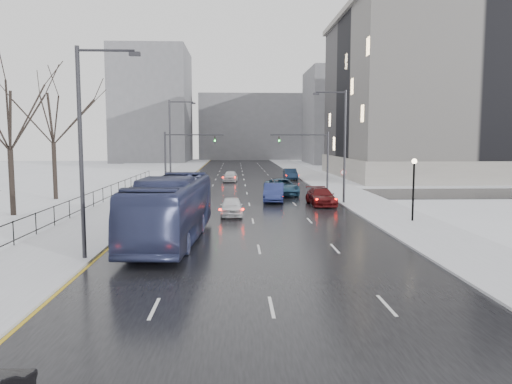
{
  "coord_description": "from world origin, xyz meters",
  "views": [
    {
      "loc": [
        -1.22,
        -3.55,
        5.79
      ],
      "look_at": [
        0.06,
        27.16,
        2.5
      ],
      "focal_mm": 35.0,
      "sensor_mm": 36.0,
      "label": 1
    }
  ],
  "objects": [
    {
      "name": "iron_fence",
      "position": [
        -13.0,
        30.0,
        0.91
      ],
      "size": [
        0.06,
        70.0,
        1.3
      ],
      "color": "black",
      "rests_on": "sidewalk_left"
    },
    {
      "name": "streetlight_r_mid",
      "position": [
        8.17,
        40.0,
        5.62
      ],
      "size": [
        2.95,
        0.25,
        10.0
      ],
      "color": "#2D2D33",
      "rests_on": "ground"
    },
    {
      "name": "bldg_far_right",
      "position": [
        28.0,
        115.0,
        11.0
      ],
      "size": [
        24.0,
        20.0,
        22.0
      ],
      "primitive_type": "cube",
      "color": "slate",
      "rests_on": "ground"
    },
    {
      "name": "tree_park_e",
      "position": [
        -18.2,
        44.0,
        0.0
      ],
      "size": [
        9.45,
        9.45,
        13.5
      ],
      "primitive_type": null,
      "color": "black",
      "rests_on": "ground"
    },
    {
      "name": "sidewalk_left",
      "position": [
        -10.5,
        60.0,
        0.08
      ],
      "size": [
        5.0,
        150.0,
        0.16
      ],
      "primitive_type": "cube",
      "color": "silver",
      "rests_on": "ground"
    },
    {
      "name": "sedan_right_cross",
      "position": [
        3.5,
        47.12,
        0.88
      ],
      "size": [
        3.56,
        6.35,
        1.68
      ],
      "primitive_type": "imported",
      "rotation": [
        0.0,
        0.0,
        0.13
      ],
      "color": "navy",
      "rests_on": "road"
    },
    {
      "name": "lamppost_r_mid",
      "position": [
        11.0,
        30.0,
        2.94
      ],
      "size": [
        0.36,
        0.36,
        4.28
      ],
      "color": "black",
      "rests_on": "sidewalk_right"
    },
    {
      "name": "cross_road",
      "position": [
        0.0,
        48.0,
        0.02
      ],
      "size": [
        130.0,
        10.0,
        0.04
      ],
      "primitive_type": "cube",
      "color": "black",
      "rests_on": "ground"
    },
    {
      "name": "sedan_right_near",
      "position": [
        2.31,
        41.79,
        0.88
      ],
      "size": [
        2.28,
        5.24,
        1.68
      ],
      "primitive_type": "imported",
      "rotation": [
        0.0,
        0.0,
        -0.1
      ],
      "color": "navy",
      "rests_on": "road"
    },
    {
      "name": "tree_park_d",
      "position": [
        -17.8,
        34.0,
        0.0
      ],
      "size": [
        8.75,
        8.75,
        12.5
      ],
      "primitive_type": null,
      "color": "black",
      "rests_on": "ground"
    },
    {
      "name": "sidewalk_right",
      "position": [
        10.5,
        60.0,
        0.08
      ],
      "size": [
        5.0,
        150.0,
        0.16
      ],
      "primitive_type": "cube",
      "color": "silver",
      "rests_on": "ground"
    },
    {
      "name": "streetlight_l_near",
      "position": [
        -8.17,
        20.0,
        5.62
      ],
      "size": [
        2.95,
        0.25,
        10.0
      ],
      "color": "#2D2D33",
      "rests_on": "ground"
    },
    {
      "name": "mast_signal_left",
      "position": [
        -7.33,
        48.0,
        4.11
      ],
      "size": [
        6.1,
        0.33,
        6.5
      ],
      "color": "#2D2D33",
      "rests_on": "ground"
    },
    {
      "name": "sedan_right_far",
      "position": [
        6.23,
        39.23,
        0.78
      ],
      "size": [
        2.3,
        5.19,
        1.48
      ],
      "primitive_type": "imported",
      "rotation": [
        0.0,
        0.0,
        0.04
      ],
      "color": "#510D0F",
      "rests_on": "road"
    },
    {
      "name": "streetlight_l_far",
      "position": [
        -8.17,
        52.0,
        5.62
      ],
      "size": [
        2.95,
        0.25,
        10.0
      ],
      "color": "#2D2D33",
      "rests_on": "ground"
    },
    {
      "name": "civic_building",
      "position": [
        35.0,
        72.0,
        11.21
      ],
      "size": [
        41.0,
        31.0,
        24.8
      ],
      "color": "gray",
      "rests_on": "ground"
    },
    {
      "name": "park_strip",
      "position": [
        -20.0,
        60.0,
        0.06
      ],
      "size": [
        14.0,
        150.0,
        0.12
      ],
      "primitive_type": "cube",
      "color": "white",
      "rests_on": "ground"
    },
    {
      "name": "sedan_right_distant",
      "position": [
        6.55,
        66.32,
        0.82
      ],
      "size": [
        1.72,
        4.74,
        1.55
      ],
      "primitive_type": "imported",
      "rotation": [
        0.0,
        0.0,
        0.02
      ],
      "color": "#122137",
      "rests_on": "road"
    },
    {
      "name": "bldg_far_left",
      "position": [
        -22.0,
        125.0,
        14.0
      ],
      "size": [
        18.0,
        22.0,
        28.0
      ],
      "primitive_type": "cube",
      "color": "slate",
      "rests_on": "ground"
    },
    {
      "name": "no_uturn_sign",
      "position": [
        9.2,
        44.0,
        2.3
      ],
      "size": [
        0.6,
        0.06,
        2.7
      ],
      "color": "#2D2D33",
      "rests_on": "sidewalk_right"
    },
    {
      "name": "sedan_center_far",
      "position": [
        -1.89,
        63.3,
        0.79
      ],
      "size": [
        2.12,
        4.55,
        1.51
      ],
      "primitive_type": "imported",
      "rotation": [
        0.0,
        0.0,
        -0.08
      ],
      "color": "silver",
      "rests_on": "road"
    },
    {
      "name": "bus",
      "position": [
        -4.84,
        24.39,
        1.87
      ],
      "size": [
        3.83,
        13.26,
        3.65
      ],
      "primitive_type": "imported",
      "rotation": [
        0.0,
        0.0,
        -0.06
      ],
      "color": "navy",
      "rests_on": "road"
    },
    {
      "name": "road",
      "position": [
        0.0,
        60.0,
        0.02
      ],
      "size": [
        16.0,
        150.0,
        0.04
      ],
      "primitive_type": "cube",
      "color": "black",
      "rests_on": "ground"
    },
    {
      "name": "mast_signal_right",
      "position": [
        7.33,
        48.0,
        4.11
      ],
      "size": [
        6.1,
        0.33,
        6.5
      ],
      "color": "#2D2D33",
      "rests_on": "ground"
    },
    {
      "name": "sedan_center_near",
      "position": [
        -1.51,
        33.5,
        0.74
      ],
      "size": [
        1.67,
        4.11,
        1.4
      ],
      "primitive_type": "imported",
      "rotation": [
        0.0,
        0.0,
        0.0
      ],
      "color": "white",
      "rests_on": "road"
    },
    {
      "name": "bldg_far_center",
      "position": [
        4.0,
        140.0,
        9.0
      ],
      "size": [
        30.0,
        18.0,
        18.0
      ],
      "primitive_type": "cube",
      "color": "slate",
      "rests_on": "ground"
    }
  ]
}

